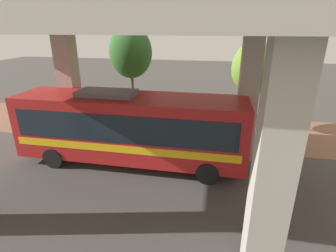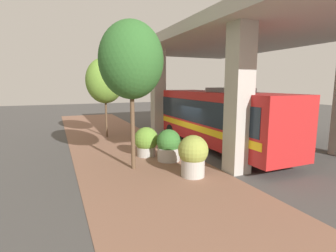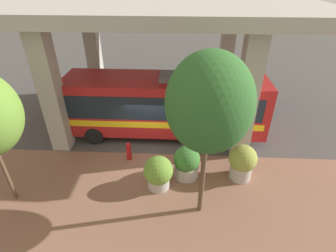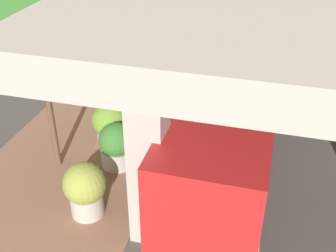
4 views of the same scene
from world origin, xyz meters
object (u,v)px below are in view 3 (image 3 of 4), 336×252
at_px(planter_back, 187,163).
at_px(fire_hydrant, 129,151).
at_px(bus, 165,103).
at_px(planter_front, 158,173).
at_px(street_tree_far, 209,104).
at_px(planter_middle, 242,162).

bearing_deg(planter_back, fire_hydrant, 69.77).
distance_m(bus, planter_front, 4.54).
bearing_deg(bus, fire_hydrant, 146.72).
xyz_separation_m(fire_hydrant, planter_back, (-1.06, -2.88, 0.27)).
bearing_deg(street_tree_far, planter_front, 55.40).
distance_m(planter_back, street_tree_far, 4.52).
height_order(bus, street_tree_far, street_tree_far).
distance_m(planter_middle, street_tree_far, 4.79).
bearing_deg(street_tree_far, planter_middle, -44.40).
xyz_separation_m(bus, fire_hydrant, (-2.56, 1.68, -1.45)).
height_order(bus, planter_back, bus).
relative_size(planter_middle, planter_back, 1.09).
relative_size(planter_middle, street_tree_far, 0.27).
relative_size(bus, planter_middle, 6.20).
bearing_deg(street_tree_far, fire_hydrant, 48.27).
distance_m(fire_hydrant, planter_front, 2.48).
height_order(bus, planter_front, bus).
relative_size(bus, fire_hydrant, 10.62).
xyz_separation_m(planter_middle, planter_back, (-0.01, 2.49, -0.14)).
xyz_separation_m(fire_hydrant, planter_front, (-1.83, -1.65, 0.28)).
relative_size(planter_back, street_tree_far, 0.25).
bearing_deg(planter_back, street_tree_far, -164.98).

